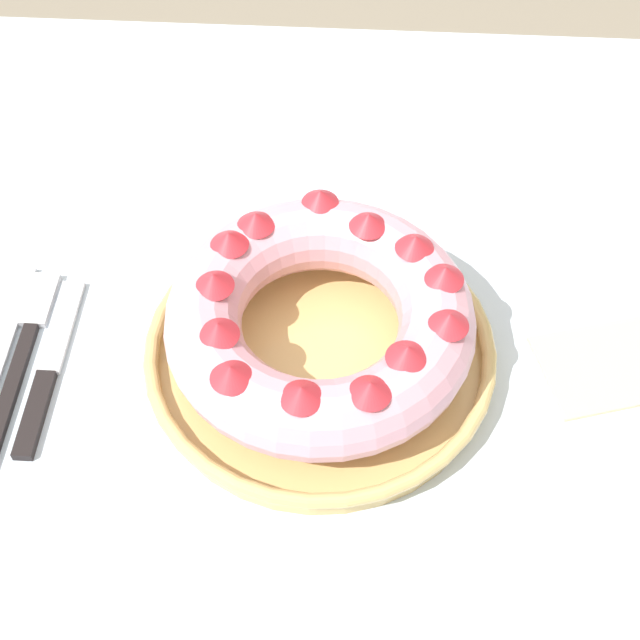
# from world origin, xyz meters

# --- Properties ---
(dining_table) EXTENTS (1.11, 1.03, 0.74)m
(dining_table) POSITION_xyz_m (0.00, 0.00, 0.64)
(dining_table) COLOR silver
(dining_table) RESTS_ON ground_plane
(serving_dish) EXTENTS (0.29, 0.29, 0.03)m
(serving_dish) POSITION_xyz_m (-0.02, 0.04, 0.75)
(serving_dish) COLOR tan
(serving_dish) RESTS_ON dining_table
(bundt_cake) EXTENTS (0.25, 0.25, 0.07)m
(bundt_cake) POSITION_xyz_m (-0.02, 0.04, 0.80)
(bundt_cake) COLOR #E09EAD
(bundt_cake) RESTS_ON serving_dish
(fork) EXTENTS (0.02, 0.20, 0.01)m
(fork) POSITION_xyz_m (-0.27, 0.03, 0.74)
(fork) COLOR black
(fork) RESTS_ON dining_table
(cake_knife) EXTENTS (0.02, 0.18, 0.01)m
(cake_knife) POSITION_xyz_m (-0.24, 0.01, 0.74)
(cake_knife) COLOR black
(cake_knife) RESTS_ON dining_table
(napkin) EXTENTS (0.14, 0.11, 0.00)m
(napkin) POSITION_xyz_m (0.23, 0.05, 0.74)
(napkin) COLOR beige
(napkin) RESTS_ON dining_table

